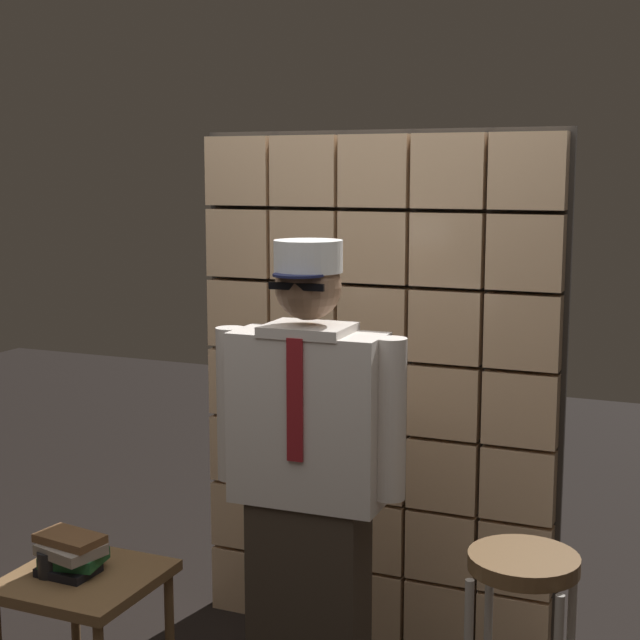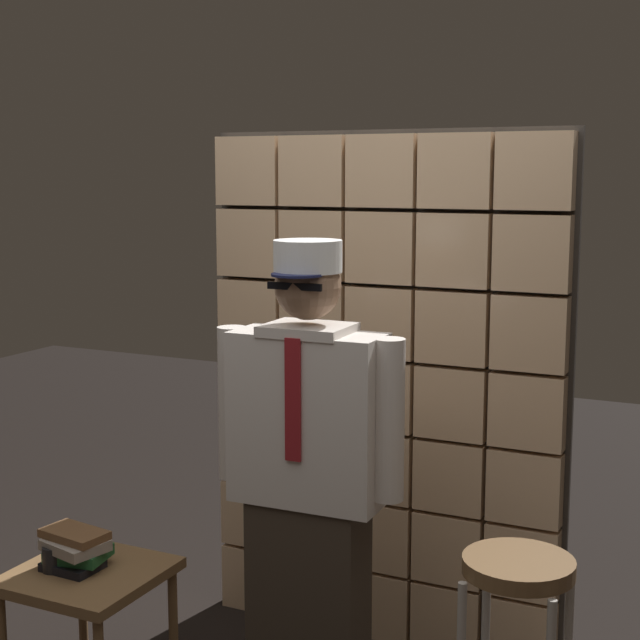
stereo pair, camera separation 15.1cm
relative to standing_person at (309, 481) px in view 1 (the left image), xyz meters
The scene contains 6 objects.
glass_block_wall 0.75m from the standing_person, 92.12° to the left, with size 1.55×0.10×2.16m.
standing_person is the anchor object (origin of this frame).
bar_stool 0.84m from the standing_person, ahead, with size 0.34×0.34×0.82m.
side_table 0.95m from the standing_person, 165.09° to the right, with size 0.52×0.52×0.52m.
book_stack 0.93m from the standing_person, 165.56° to the right, with size 0.27×0.23×0.14m.
coffee_mug 1.01m from the standing_person, 163.12° to the right, with size 0.13×0.08×0.09m.
Camera 1 is at (1.32, -2.44, 1.97)m, focal length 53.79 mm.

